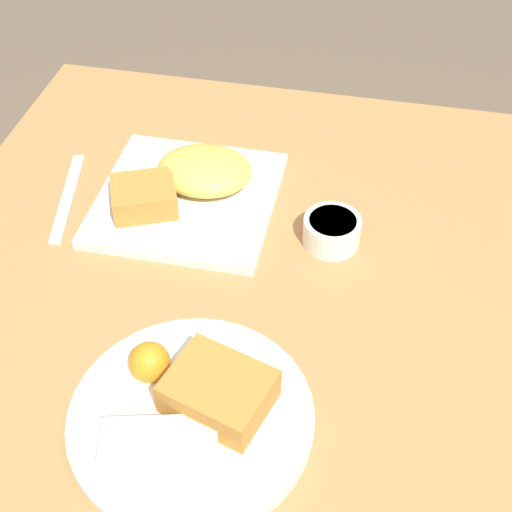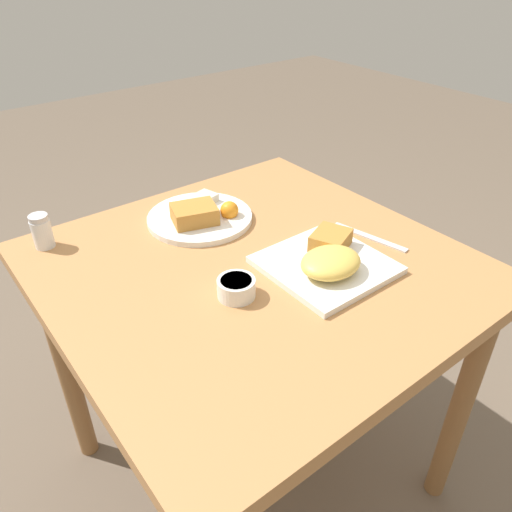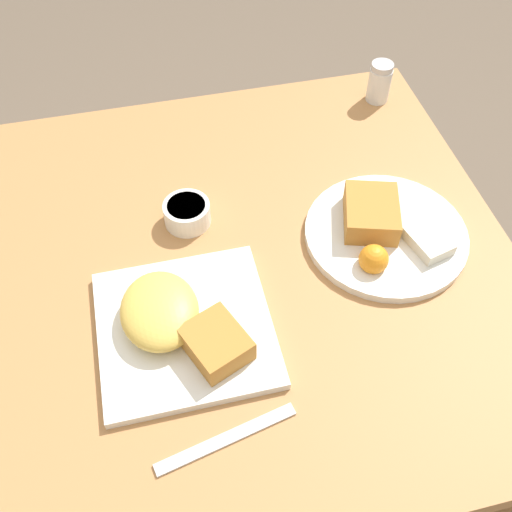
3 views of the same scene
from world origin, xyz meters
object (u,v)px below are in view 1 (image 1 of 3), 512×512
plate_square_near (188,188)px  butter_knife (68,197)px  sauce_ramekin (332,230)px  plate_oval_far (192,410)px

plate_square_near → butter_knife: bearing=10.6°
plate_square_near → sauce_ramekin: 0.21m
butter_knife → plate_oval_far: bearing=28.9°
sauce_ramekin → plate_square_near: bearing=-12.0°
plate_oval_far → butter_knife: size_ratio=1.37×
butter_knife → sauce_ramekin: bearing=76.0°
plate_oval_far → butter_knife: plate_oval_far is taller
plate_square_near → plate_oval_far: 0.35m
sauce_ramekin → butter_knife: (0.36, -0.01, -0.02)m
plate_square_near → sauce_ramekin: size_ratio=3.21×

